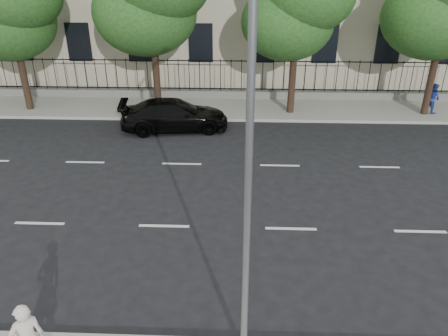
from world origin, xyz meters
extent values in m
plane|color=black|center=(0.00, 0.00, 0.00)|extent=(120.00, 120.00, 0.00)
cube|color=gray|center=(0.00, 14.00, 0.07)|extent=(60.00, 4.00, 0.15)
cube|color=slate|center=(0.00, 15.70, 0.35)|extent=(30.00, 0.50, 0.40)
cube|color=black|center=(0.00, 15.70, 0.65)|extent=(28.80, 0.05, 0.05)
cube|color=black|center=(0.00, 15.70, 2.25)|extent=(28.80, 0.05, 0.05)
cylinder|color=slate|center=(2.50, -2.30, 4.15)|extent=(0.14, 0.14, 8.00)
cylinder|color=#382619|center=(-9.00, 13.20, 1.64)|extent=(0.36, 0.36, 2.97)
ellipsoid|color=#184A1E|center=(-9.40, 13.50, 4.62)|extent=(4.75, 4.75, 3.90)
cylinder|color=#382619|center=(-2.00, 13.20, 1.81)|extent=(0.36, 0.36, 3.32)
ellipsoid|color=#184A1E|center=(-2.40, 13.50, 5.09)|extent=(5.13, 5.13, 4.21)
cylinder|color=#382619|center=(5.00, 13.20, 1.69)|extent=(0.36, 0.36, 3.08)
ellipsoid|color=#184A1E|center=(4.60, 13.50, 4.67)|extent=(4.56, 4.56, 3.74)
cylinder|color=#382619|center=(12.00, 13.20, 1.76)|extent=(0.36, 0.36, 3.22)
ellipsoid|color=#184A1E|center=(11.60, 13.50, 4.93)|extent=(4.94, 4.94, 4.06)
imported|color=black|center=(-0.79, 10.82, 0.74)|extent=(5.35, 2.76, 1.49)
imported|color=navy|center=(12.40, 13.44, 0.92)|extent=(0.84, 0.92, 1.55)
camera|label=1|loc=(2.33, -8.94, 7.81)|focal=35.00mm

